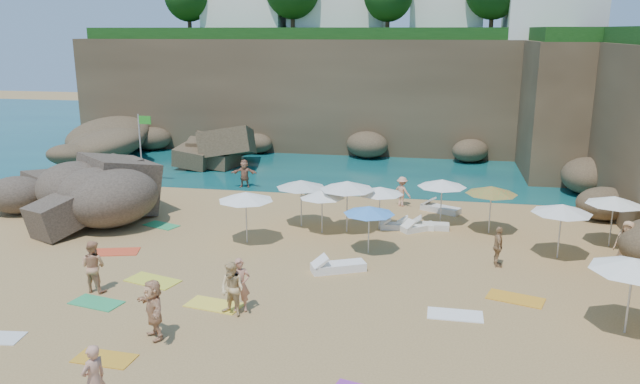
% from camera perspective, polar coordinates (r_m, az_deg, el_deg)
% --- Properties ---
extents(ground, '(120.00, 120.00, 0.00)m').
position_cam_1_polar(ground, '(24.59, -5.92, -6.03)').
color(ground, tan).
rests_on(ground, ground).
extents(seawater, '(120.00, 120.00, 0.00)m').
position_cam_1_polar(seawater, '(53.16, 3.31, 5.23)').
color(seawater, '#0C4751').
rests_on(seawater, ground).
extents(cliff_back, '(44.00, 8.00, 8.00)m').
position_cam_1_polar(cliff_back, '(47.49, 5.01, 8.94)').
color(cliff_back, brown).
rests_on(cliff_back, ground).
extents(cliff_corner, '(10.00, 12.00, 8.00)m').
position_cam_1_polar(cliff_corner, '(43.50, 24.50, 7.19)').
color(cliff_corner, brown).
rests_on(cliff_corner, ground).
extents(rock_promontory, '(12.00, 7.00, 2.00)m').
position_cam_1_polar(rock_promontory, '(42.83, -14.00, 2.53)').
color(rock_promontory, brown).
rests_on(rock_promontory, ground).
extents(marina_masts, '(3.10, 0.10, 6.00)m').
position_cam_1_polar(marina_masts, '(57.25, -13.43, 8.56)').
color(marina_masts, white).
rests_on(marina_masts, ground).
extents(rock_outcrop, '(9.80, 8.79, 3.21)m').
position_cam_1_polar(rock_outcrop, '(30.91, -22.12, -2.73)').
color(rock_outcrop, brown).
rests_on(rock_outcrop, ground).
extents(flag_pole, '(0.79, 0.08, 4.04)m').
position_cam_1_polar(flag_pole, '(36.98, -15.96, 4.61)').
color(flag_pole, silver).
rests_on(flag_pole, ground).
extents(parasol_0, '(2.03, 2.03, 1.92)m').
position_cam_1_polar(parasol_0, '(26.95, 0.19, -0.18)').
color(parasol_0, silver).
rests_on(parasol_0, ground).
extents(parasol_1, '(2.43, 2.43, 2.30)m').
position_cam_1_polar(parasol_1, '(27.03, 2.51, 0.62)').
color(parasol_1, silver).
rests_on(parasol_1, ground).
extents(parasol_2, '(2.08, 2.08, 1.96)m').
position_cam_1_polar(parasol_2, '(27.51, 5.51, 0.15)').
color(parasol_2, silver).
rests_on(parasol_2, ground).
extents(parasol_4, '(2.24, 2.24, 2.12)m').
position_cam_1_polar(parasol_4, '(27.91, 25.31, -0.70)').
color(parasol_4, silver).
rests_on(parasol_4, ground).
extents(parasol_5, '(2.31, 2.31, 2.18)m').
position_cam_1_polar(parasol_5, '(25.80, -6.81, -0.39)').
color(parasol_5, silver).
rests_on(parasol_5, ground).
extents(parasol_6, '(2.24, 2.24, 2.12)m').
position_cam_1_polar(parasol_6, '(27.87, 15.42, 0.17)').
color(parasol_6, silver).
rests_on(parasol_6, ground).
extents(parasol_7, '(2.22, 2.22, 2.10)m').
position_cam_1_polar(parasol_7, '(28.70, 11.10, 0.80)').
color(parasol_7, silver).
rests_on(parasol_7, ground).
extents(parasol_8, '(2.30, 2.30, 2.17)m').
position_cam_1_polar(parasol_8, '(25.62, 21.25, -1.43)').
color(parasol_8, silver).
rests_on(parasol_8, ground).
extents(parasol_9, '(2.26, 2.26, 2.14)m').
position_cam_1_polar(parasol_9, '(27.87, -1.74, 0.74)').
color(parasol_9, silver).
rests_on(parasol_9, ground).
extents(parasol_10, '(2.05, 2.05, 1.94)m').
position_cam_1_polar(parasol_10, '(24.57, 4.52, -1.65)').
color(parasol_10, silver).
rests_on(parasol_10, ground).
extents(parasol_11, '(2.46, 2.46, 2.33)m').
position_cam_1_polar(parasol_11, '(20.06, 26.76, -5.94)').
color(parasol_11, silver).
rests_on(parasol_11, ground).
extents(lounger_0, '(1.67, 0.56, 0.26)m').
position_cam_1_polar(lounger_0, '(28.28, 8.71, -3.07)').
color(lounger_0, white).
rests_on(lounger_0, ground).
extents(lounger_1, '(2.01, 1.47, 0.30)m').
position_cam_1_polar(lounger_1, '(31.04, 10.96, -1.54)').
color(lounger_1, silver).
rests_on(lounger_1, ground).
extents(lounger_2, '(1.68, 1.46, 0.26)m').
position_cam_1_polar(lounger_2, '(28.06, 9.05, -3.23)').
color(lounger_2, white).
rests_on(lounger_2, ground).
extents(lounger_3, '(1.66, 0.73, 0.25)m').
position_cam_1_polar(lounger_3, '(28.13, 7.17, -3.12)').
color(lounger_3, silver).
rests_on(lounger_3, ground).
extents(lounger_4, '(1.74, 0.61, 0.27)m').
position_cam_1_polar(lounger_4, '(28.35, 9.98, -3.07)').
color(lounger_4, silver).
rests_on(lounger_4, ground).
extents(lounger_5, '(2.09, 1.45, 0.31)m').
position_cam_1_polar(lounger_5, '(23.17, 1.69, -6.87)').
color(lounger_5, white).
rests_on(lounger_5, ground).
extents(towel_2, '(1.68, 0.91, 0.03)m').
position_cam_1_polar(towel_2, '(18.41, -19.09, -14.18)').
color(towel_2, gold).
rests_on(towel_2, ground).
extents(towel_3, '(1.83, 1.16, 0.03)m').
position_cam_1_polar(towel_3, '(21.89, -19.75, -9.50)').
color(towel_3, '#2DA05D').
rests_on(towel_3, ground).
extents(towel_4, '(2.09, 1.44, 0.03)m').
position_cam_1_polar(towel_4, '(23.09, -15.05, -7.84)').
color(towel_4, yellow).
rests_on(towel_4, ground).
extents(towel_7, '(2.00, 1.36, 0.03)m').
position_cam_1_polar(towel_7, '(26.39, -18.20, -5.22)').
color(towel_7, '#E64928').
rests_on(towel_7, ground).
extents(towel_10, '(1.99, 1.41, 0.03)m').
position_cam_1_polar(towel_10, '(21.91, 17.44, -9.27)').
color(towel_10, orange).
rests_on(towel_10, ground).
extents(towel_11, '(1.78, 1.30, 0.03)m').
position_cam_1_polar(towel_11, '(29.30, -14.30, -2.97)').
color(towel_11, '#2EA35E').
rests_on(towel_11, ground).
extents(towel_12, '(1.94, 1.21, 0.03)m').
position_cam_1_polar(towel_12, '(20.77, -9.64, -10.14)').
color(towel_12, yellow).
rests_on(towel_12, ground).
extents(towel_13, '(1.71, 0.87, 0.03)m').
position_cam_1_polar(towel_13, '(20.26, 12.25, -10.92)').
color(towel_13, white).
rests_on(towel_13, ground).
extents(person_stand_1, '(0.95, 0.78, 1.80)m').
position_cam_1_polar(person_stand_1, '(22.53, -20.02, -6.40)').
color(person_stand_1, tan).
rests_on(person_stand_1, ground).
extents(person_stand_2, '(1.04, 0.85, 1.51)m').
position_cam_1_polar(person_stand_2, '(31.62, 7.51, 0.05)').
color(person_stand_2, '#DF9E7F').
rests_on(person_stand_2, ground).
extents(person_stand_3, '(0.44, 0.94, 1.56)m').
position_cam_1_polar(person_stand_3, '(24.33, 15.97, -4.82)').
color(person_stand_3, '#AA8155').
rests_on(person_stand_3, ground).
extents(person_stand_4, '(0.97, 0.85, 1.74)m').
position_cam_1_polar(person_stand_4, '(26.15, 26.22, -4.23)').
color(person_stand_4, tan).
rests_on(person_stand_4, ground).
extents(person_stand_5, '(1.51, 0.59, 1.59)m').
position_cam_1_polar(person_stand_5, '(35.42, -6.93, 1.70)').
color(person_stand_5, '#A76E53').
rests_on(person_stand_5, ground).
extents(person_stand_6, '(0.63, 0.74, 1.73)m').
position_cam_1_polar(person_stand_6, '(15.79, -19.97, -15.83)').
color(person_stand_6, tan).
rests_on(person_stand_6, ground).
extents(person_lie_3, '(2.40, 2.39, 0.47)m').
position_cam_1_polar(person_lie_3, '(19.00, -14.85, -12.15)').
color(person_lie_3, tan).
rests_on(person_lie_3, ground).
extents(person_lie_4, '(1.06, 1.82, 0.41)m').
position_cam_1_polar(person_lie_4, '(20.17, -7.24, -10.22)').
color(person_lie_4, tan).
rests_on(person_lie_4, ground).
extents(person_lie_5, '(1.33, 1.88, 0.64)m').
position_cam_1_polar(person_lie_5, '(19.87, -7.97, -10.28)').
color(person_lie_5, '#DDB97D').
rests_on(person_lie_5, ground).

